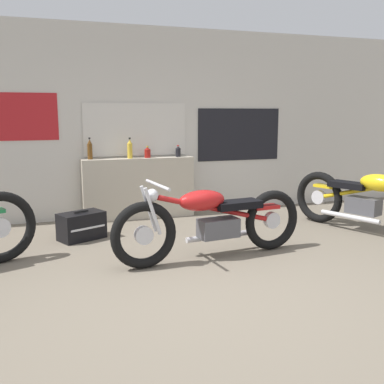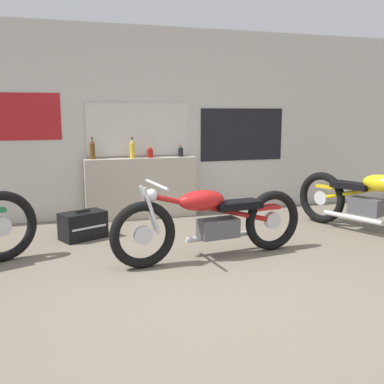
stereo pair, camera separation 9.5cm
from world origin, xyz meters
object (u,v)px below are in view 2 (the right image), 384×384
object	(u,v)px
bottle_right_center	(181,152)
bottle_center	(150,152)
motorcycle_yellow	(371,201)
hard_case_black	(83,225)
bottle_leftmost	(92,150)
motorcycle_red	(212,221)
bottle_left_center	(132,149)

from	to	relation	value
bottle_right_center	bottle_center	bearing A→B (deg)	-179.20
motorcycle_yellow	hard_case_black	xyz separation A→B (m)	(-3.58, 0.86, -0.26)
bottle_leftmost	motorcycle_yellow	size ratio (longest dim) A/B	0.15
motorcycle_red	hard_case_black	xyz separation A→B (m)	(-1.28, 1.20, -0.25)
motorcycle_red	hard_case_black	world-z (taller)	motorcycle_red
bottle_right_center	hard_case_black	world-z (taller)	bottle_right_center
hard_case_black	bottle_right_center	bearing A→B (deg)	30.74
hard_case_black	bottle_center	bearing A→B (deg)	40.49
bottle_center	motorcycle_red	world-z (taller)	bottle_center
motorcycle_yellow	hard_case_black	bearing A→B (deg)	166.48
bottle_left_center	motorcycle_red	size ratio (longest dim) A/B	0.14
bottle_leftmost	bottle_center	size ratio (longest dim) A/B	1.81
bottle_left_center	bottle_center	bearing A→B (deg)	3.91
bottle_leftmost	bottle_center	world-z (taller)	bottle_leftmost
bottle_right_center	motorcycle_red	world-z (taller)	bottle_right_center
bottle_left_center	motorcycle_red	xyz separation A→B (m)	(0.48, -2.08, -0.62)
bottle_leftmost	hard_case_black	world-z (taller)	bottle_leftmost
bottle_center	hard_case_black	distance (m)	1.61
bottle_left_center	hard_case_black	distance (m)	1.47
bottle_right_center	hard_case_black	bearing A→B (deg)	-149.26
bottle_left_center	hard_case_black	xyz separation A→B (m)	(-0.79, -0.88, -0.86)
bottle_center	motorcycle_yellow	xyz separation A→B (m)	(2.53, -1.76, -0.55)
bottle_left_center	motorcycle_red	distance (m)	2.22
bottle_right_center	hard_case_black	size ratio (longest dim) A/B	0.28
motorcycle_red	hard_case_black	distance (m)	1.77
motorcycle_red	motorcycle_yellow	size ratio (longest dim) A/B	1.05
motorcycle_yellow	bottle_leftmost	bearing A→B (deg)	151.85
bottle_leftmost	bottle_left_center	world-z (taller)	bottle_leftmost
hard_case_black	bottle_left_center	bearing A→B (deg)	48.13
bottle_center	bottle_right_center	distance (m)	0.47
motorcycle_red	hard_case_black	bearing A→B (deg)	136.80
bottle_leftmost	motorcycle_yellow	world-z (taller)	bottle_leftmost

